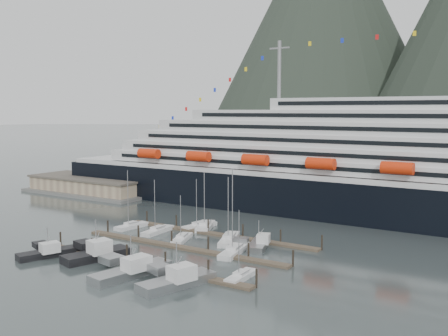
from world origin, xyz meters
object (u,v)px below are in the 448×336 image
(sailboat_g, at_px, (229,240))
(trawler_d, at_px, (176,280))
(cruise_ship, at_px, (426,173))
(warehouse, at_px, (91,186))
(sailboat_b, at_px, (158,231))
(trawler_c, at_px, (131,270))
(sailboat_f, at_px, (205,227))
(sailboat_a, at_px, (131,226))
(sailboat_h, at_px, (241,277))
(trawler_b, at_px, (96,254))
(trawler_a, at_px, (48,252))
(sailboat_e, at_px, (200,226))
(trawler_e, at_px, (258,244))
(sailboat_c, at_px, (182,239))
(sailboat_d, at_px, (234,251))

(sailboat_g, height_order, trawler_d, sailboat_g)
(cruise_ship, bearing_deg, trawler_d, -107.41)
(warehouse, bearing_deg, sailboat_g, -22.00)
(sailboat_b, height_order, trawler_c, sailboat_b)
(sailboat_f, height_order, trawler_c, sailboat_f)
(sailboat_a, height_order, sailboat_g, sailboat_g)
(cruise_ship, distance_m, sailboat_h, 64.42)
(trawler_b, bearing_deg, warehouse, 63.32)
(sailboat_f, relative_size, trawler_c, 0.91)
(trawler_a, relative_size, trawler_d, 0.85)
(sailboat_a, relative_size, sailboat_h, 1.18)
(sailboat_h, xyz_separation_m, trawler_b, (-28.25, -4.73, 0.60))
(sailboat_a, distance_m, trawler_b, 25.36)
(sailboat_e, distance_m, trawler_d, 40.56)
(trawler_e, bearing_deg, sailboat_e, 48.55)
(sailboat_c, bearing_deg, cruise_ship, -59.66)
(cruise_ship, xyz_separation_m, trawler_e, (-22.26, -43.24, -11.22))
(sailboat_d, xyz_separation_m, trawler_e, (1.90, 5.86, 0.37))
(sailboat_d, relative_size, sailboat_e, 1.41)
(cruise_ship, bearing_deg, trawler_e, -117.23)
(sailboat_a, distance_m, sailboat_c, 17.22)
(sailboat_a, distance_m, sailboat_g, 25.78)
(sailboat_a, xyz_separation_m, trawler_a, (3.11, -25.97, 0.39))
(sailboat_a, height_order, sailboat_d, sailboat_d)
(sailboat_a, distance_m, trawler_c, 35.39)
(sailboat_b, distance_m, sailboat_h, 36.64)
(trawler_a, bearing_deg, trawler_c, -70.23)
(cruise_ship, bearing_deg, sailboat_a, -141.63)
(trawler_b, bearing_deg, sailboat_d, -32.77)
(sailboat_e, xyz_separation_m, trawler_d, (20.57, -34.95, 0.56))
(sailboat_a, bearing_deg, sailboat_d, -94.82)
(warehouse, distance_m, trawler_e, 85.34)
(warehouse, relative_size, trawler_a, 3.98)
(trawler_a, relative_size, trawler_e, 1.16)
(sailboat_b, height_order, sailboat_h, sailboat_b)
(sailboat_d, xyz_separation_m, sailboat_h, (8.96, -12.41, -0.05))
(trawler_d, bearing_deg, trawler_c, 105.99)
(warehouse, xyz_separation_m, sailboat_d, (77.87, -36.16, -1.80))
(warehouse, distance_m, trawler_b, 79.21)
(cruise_ship, xyz_separation_m, sailboat_h, (-15.19, -61.51, -11.64))
(sailboat_c, relative_size, sailboat_g, 0.71)
(sailboat_c, bearing_deg, sailboat_a, 60.15)
(sailboat_a, bearing_deg, sailboat_b, -86.66)
(sailboat_a, relative_size, sailboat_c, 1.38)
(trawler_c, bearing_deg, warehouse, 61.50)
(trawler_a, bearing_deg, sailboat_e, 4.00)
(warehouse, distance_m, sailboat_d, 85.88)
(warehouse, xyz_separation_m, trawler_c, (70.57, -56.97, -1.31))
(sailboat_a, height_order, trawler_e, sailboat_a)
(sailboat_b, distance_m, sailboat_e, 10.40)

